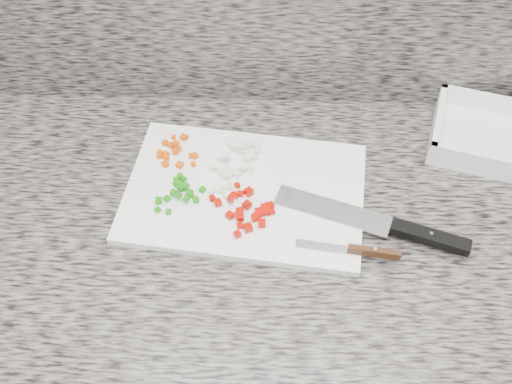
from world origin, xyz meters
TOP-DOWN VIEW (x-y plane):
  - cabinet at (0.00, 1.44)m, footprint 3.92×0.62m
  - countertop at (0.00, 1.44)m, footprint 3.96×0.64m
  - cutting_board at (-0.10, 1.49)m, footprint 0.43×0.31m
  - carrot_pile at (-0.23, 1.57)m, footprint 0.08×0.08m
  - onion_pile at (-0.12, 1.55)m, footprint 0.09×0.10m
  - green_pepper_pile at (-0.21, 1.48)m, footprint 0.08×0.09m
  - red_pepper_pile at (-0.09, 1.44)m, footprint 0.11×0.11m
  - garlic_pile at (-0.14, 1.48)m, footprint 0.05×0.05m
  - chef_knife at (0.14, 1.42)m, footprint 0.31×0.14m
  - paring_knife at (0.08, 1.37)m, footprint 0.16×0.04m
  - tray at (0.36, 1.62)m, footprint 0.27×0.23m

SIDE VIEW (x-z plane):
  - cabinet at x=0.00m, z-range 0.00..0.86m
  - countertop at x=0.00m, z-range 0.86..0.90m
  - cutting_board at x=-0.10m, z-range 0.90..0.91m
  - tray at x=0.36m, z-range 0.89..0.94m
  - garlic_pile at x=-0.14m, z-range 0.91..0.92m
  - carrot_pile at x=-0.23m, z-range 0.91..0.93m
  - chef_knife at x=0.14m, z-range 0.91..0.93m
  - green_pepper_pile at x=-0.21m, z-range 0.91..0.93m
  - paring_knife at x=0.08m, z-range 0.91..0.93m
  - red_pepper_pile at x=-0.09m, z-range 0.91..0.93m
  - onion_pile at x=-0.12m, z-range 0.91..0.93m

